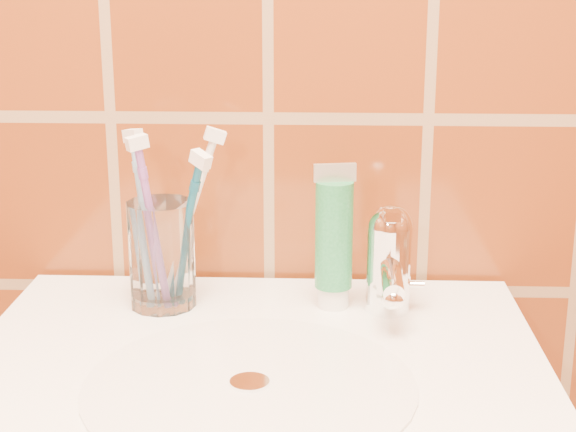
{
  "coord_description": "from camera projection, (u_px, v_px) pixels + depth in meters",
  "views": [
    {
      "loc": [
        0.06,
        0.2,
        1.22
      ],
      "look_at": [
        0.03,
        1.08,
        0.96
      ],
      "focal_mm": 55.0,
      "sensor_mm": 36.0,
      "label": 1
    }
  ],
  "objects": [
    {
      "name": "glass_tumbler",
      "position": [
        162.0,
        254.0,
        0.96
      ],
      "size": [
        0.1,
        0.1,
        0.12
      ],
      "primitive_type": "cylinder",
      "rotation": [
        0.0,
        0.0,
        -0.4
      ],
      "color": "white",
      "rests_on": "pedestal_sink"
    },
    {
      "name": "toothpaste_tube",
      "position": [
        334.0,
        241.0,
        0.95
      ],
      "size": [
        0.05,
        0.04,
        0.16
      ],
      "rotation": [
        0.0,
        0.0,
        0.17
      ],
      "color": "white",
      "rests_on": "pedestal_sink"
    },
    {
      "name": "toothbrush_2",
      "position": [
        189.0,
        218.0,
        0.96
      ],
      "size": [
        0.12,
        0.1,
        0.2
      ],
      "primitive_type": null,
      "rotation": [
        0.33,
        0.0,
        1.78
      ],
      "color": "white",
      "rests_on": "glass_tumbler"
    },
    {
      "name": "toothbrush_1",
      "position": [
        153.0,
        225.0,
        0.93
      ],
      "size": [
        0.08,
        0.08,
        0.2
      ],
      "primitive_type": null,
      "rotation": [
        0.14,
        0.0,
        -0.98
      ],
      "color": "#814BA0",
      "rests_on": "glass_tumbler"
    },
    {
      "name": "toothbrush_0",
      "position": [
        145.0,
        220.0,
        0.95
      ],
      "size": [
        0.08,
        0.08,
        0.21
      ],
      "primitive_type": null,
      "rotation": [
        0.15,
        0.0,
        -2.3
      ],
      "color": "#75A5D0",
      "rests_on": "glass_tumbler"
    },
    {
      "name": "toothbrush_3",
      "position": [
        185.0,
        231.0,
        0.94
      ],
      "size": [
        0.13,
        0.13,
        0.19
      ],
      "primitive_type": null,
      "rotation": [
        0.33,
        0.0,
        0.89
      ],
      "color": "navy",
      "rests_on": "glass_tumbler"
    },
    {
      "name": "faucet",
      "position": [
        389.0,
        256.0,
        0.94
      ],
      "size": [
        0.05,
        0.11,
        0.12
      ],
      "color": "white",
      "rests_on": "pedestal_sink"
    }
  ]
}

